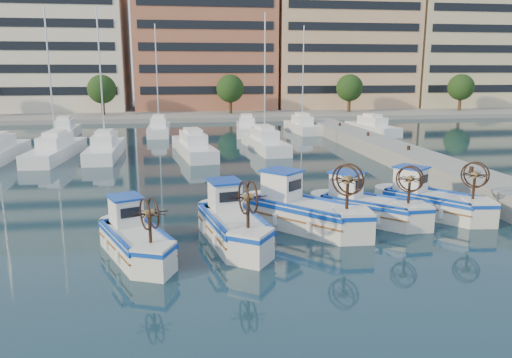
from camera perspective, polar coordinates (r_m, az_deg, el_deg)
name	(u,v)px	position (r m, az deg, el deg)	size (l,w,h in m)	color
ground	(262,238)	(20.95, 0.64, -6.70)	(300.00, 300.00, 0.00)	#1B3747
quay	(452,175)	(32.54, 21.45, 0.44)	(3.00, 60.00, 1.20)	gray
waterfront	(254,44)	(85.60, -0.19, 15.22)	(180.00, 40.00, 25.60)	gray
yacht_marina	(184,139)	(47.33, -8.26, 4.57)	(37.63, 23.26, 11.50)	white
fishing_boat_a	(135,237)	(19.28, -13.69, -6.48)	(3.16, 4.43, 2.67)	silver
fishing_boat_b	(232,222)	(20.28, -2.71, -4.95)	(2.73, 4.87, 2.95)	silver
fishing_boat_c	(303,209)	(22.00, 5.38, -3.46)	(4.74, 4.95, 3.15)	silver
fishing_boat_d	(366,205)	(23.55, 12.52, -2.88)	(4.36, 4.28, 2.80)	silver
fishing_boat_e	(430,199)	(25.29, 19.30, -2.20)	(4.16, 4.57, 2.85)	silver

